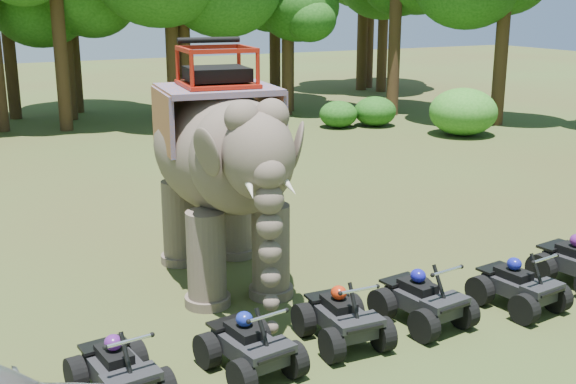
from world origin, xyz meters
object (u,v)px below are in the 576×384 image
elephant (221,164)px  atv_3 (423,292)px  atv_1 (249,337)px  atv_4 (519,279)px  atv_0 (118,362)px  atv_2 (343,310)px

elephant → atv_3: bearing=-50.1°
atv_1 → atv_4: size_ratio=1.00×
atv_0 → atv_1: atv_1 is taller
elephant → atv_2: 4.01m
atv_2 → atv_3: size_ratio=0.98×
elephant → atv_0: bearing=-123.5°
atv_1 → elephant: bearing=65.3°
atv_2 → atv_0: bearing=-176.9°
atv_1 → atv_3: atv_3 is taller
atv_0 → atv_4: bearing=-8.6°
elephant → atv_1: size_ratio=3.62×
elephant → atv_3: elephant is taller
atv_4 → atv_1: bearing=171.8°
atv_4 → atv_2: bearing=168.2°
atv_2 → atv_4: atv_2 is taller
atv_0 → atv_3: atv_3 is taller
elephant → atv_4: elephant is taller
atv_3 → atv_4: (1.96, -0.26, -0.02)m
atv_2 → atv_4: bearing=-2.3°
atv_0 → atv_2: 3.72m
atv_0 → atv_3: 5.34m
elephant → atv_3: 4.59m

